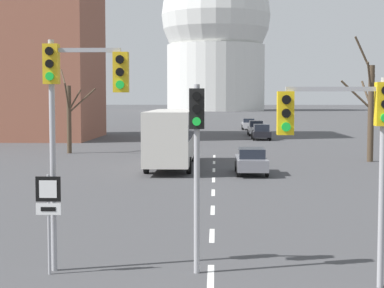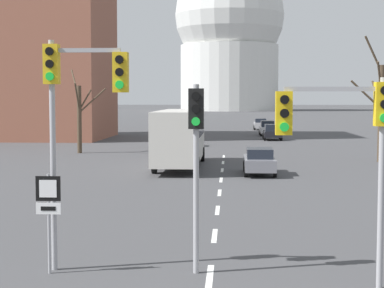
% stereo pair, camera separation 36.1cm
% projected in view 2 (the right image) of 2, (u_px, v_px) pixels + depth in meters
% --- Properties ---
extents(lane_stripe_0, '(0.16, 2.00, 0.01)m').
position_uv_depth(lane_stripe_0, '(210.00, 276.00, 15.24)').
color(lane_stripe_0, silver).
rests_on(lane_stripe_0, ground_plane).
extents(lane_stripe_1, '(0.16, 2.00, 0.01)m').
position_uv_depth(lane_stripe_1, '(215.00, 236.00, 19.72)').
color(lane_stripe_1, silver).
rests_on(lane_stripe_1, ground_plane).
extents(lane_stripe_2, '(0.16, 2.00, 0.01)m').
position_uv_depth(lane_stripe_2, '(218.00, 210.00, 24.20)').
color(lane_stripe_2, silver).
rests_on(lane_stripe_2, ground_plane).
extents(lane_stripe_3, '(0.16, 2.00, 0.01)m').
position_uv_depth(lane_stripe_3, '(220.00, 193.00, 28.68)').
color(lane_stripe_3, silver).
rests_on(lane_stripe_3, ground_plane).
extents(lane_stripe_4, '(0.16, 2.00, 0.01)m').
position_uv_depth(lane_stripe_4, '(221.00, 180.00, 33.16)').
color(lane_stripe_4, silver).
rests_on(lane_stripe_4, ground_plane).
extents(lane_stripe_5, '(0.16, 2.00, 0.01)m').
position_uv_depth(lane_stripe_5, '(222.00, 170.00, 37.64)').
color(lane_stripe_5, silver).
rests_on(lane_stripe_5, ground_plane).
extents(lane_stripe_6, '(0.16, 2.00, 0.01)m').
position_uv_depth(lane_stripe_6, '(223.00, 162.00, 42.12)').
color(lane_stripe_6, silver).
rests_on(lane_stripe_6, ground_plane).
extents(lane_stripe_7, '(0.16, 2.00, 0.01)m').
position_uv_depth(lane_stripe_7, '(224.00, 156.00, 46.60)').
color(lane_stripe_7, silver).
rests_on(lane_stripe_7, ground_plane).
extents(traffic_signal_near_left, '(2.04, 0.34, 5.62)m').
position_uv_depth(traffic_signal_near_left, '(75.00, 97.00, 15.47)').
color(traffic_signal_near_left, '#9E9EA3').
rests_on(traffic_signal_near_left, ground_plane).
extents(traffic_signal_near_right, '(2.51, 0.34, 4.68)m').
position_uv_depth(traffic_signal_near_right, '(347.00, 129.00, 14.04)').
color(traffic_signal_near_right, '#9E9EA3').
rests_on(traffic_signal_near_right, ground_plane).
extents(traffic_signal_centre_tall, '(0.36, 0.34, 4.56)m').
position_uv_depth(traffic_signal_centre_tall, '(196.00, 142.00, 15.28)').
color(traffic_signal_centre_tall, '#9E9EA3').
rests_on(traffic_signal_centre_tall, ground_plane).
extents(route_sign_post, '(0.60, 0.08, 2.42)m').
position_uv_depth(route_sign_post, '(48.00, 206.00, 15.35)').
color(route_sign_post, '#9E9EA3').
rests_on(route_sign_post, ground_plane).
extents(sedan_near_left, '(1.73, 4.23, 1.46)m').
position_uv_depth(sedan_near_left, '(259.00, 161.00, 35.49)').
color(sedan_near_left, slate).
rests_on(sedan_near_left, ground_plane).
extents(sedan_near_right, '(1.84, 3.83, 1.60)m').
position_uv_depth(sedan_near_right, '(272.00, 132.00, 64.80)').
color(sedan_near_right, black).
rests_on(sedan_near_right, ground_plane).
extents(sedan_mid_centre, '(1.70, 3.87, 1.57)m').
position_uv_depth(sedan_mid_centre, '(184.00, 137.00, 56.35)').
color(sedan_mid_centre, '#2D4C33').
rests_on(sedan_mid_centre, ground_plane).
extents(sedan_far_left, '(1.76, 3.85, 1.52)m').
position_uv_depth(sedan_far_left, '(260.00, 124.00, 85.61)').
color(sedan_far_left, '#B7B7BC').
rests_on(sedan_far_left, ground_plane).
extents(sedan_far_right, '(1.76, 4.51, 1.69)m').
position_uv_depth(sedan_far_right, '(267.00, 128.00, 72.47)').
color(sedan_far_right, silver).
rests_on(sedan_far_right, ground_plane).
extents(city_bus, '(2.66, 10.80, 3.48)m').
position_uv_depth(city_bus, '(180.00, 134.00, 39.06)').
color(city_bus, beige).
rests_on(city_bus, ground_plane).
extents(bare_tree_left_near, '(3.06, 3.66, 6.54)m').
position_uv_depth(bare_tree_left_near, '(80.00, 115.00, 49.27)').
color(bare_tree_left_near, '#473828').
rests_on(bare_tree_left_near, ground_plane).
extents(bare_tree_right_near, '(2.60, 2.30, 8.29)m').
position_uv_depth(bare_tree_right_near, '(380.00, 108.00, 42.25)').
color(bare_tree_right_near, '#473828').
rests_on(bare_tree_right_near, ground_plane).
extents(capitol_dome, '(36.96, 36.96, 52.20)m').
position_uv_depth(capitol_dome, '(229.00, 36.00, 217.64)').
color(capitol_dome, silver).
rests_on(capitol_dome, ground_plane).
extents(apartment_block_left, '(18.00, 14.00, 27.88)m').
position_uv_depth(apartment_block_left, '(20.00, 5.00, 67.10)').
color(apartment_block_left, '#935642').
rests_on(apartment_block_left, ground_plane).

